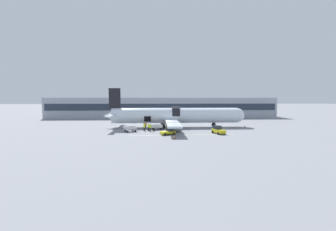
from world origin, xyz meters
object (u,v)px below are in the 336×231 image
Objects in this scene: ground_crew_loader_a at (150,127)px; ground_crew_helper at (144,127)px; ground_crew_supervisor at (144,126)px; baggage_cart_loading at (157,127)px; baggage_tug_mid at (168,132)px; ground_crew_marshal at (148,127)px; ground_crew_driver at (146,125)px; baggage_tug_lead at (218,130)px; airplane at (174,116)px; baggage_cart_queued at (131,129)px; ground_crew_loader_b at (167,125)px; suitcase_on_tarmac_upright at (154,130)px.

ground_crew_helper is (-1.40, 0.52, -0.04)m from ground_crew_loader_a.
baggage_cart_loading is at bearing -13.90° from ground_crew_supervisor.
baggage_tug_mid is 2.05× the size of ground_crew_marshal.
ground_crew_helper is at bearing -92.00° from ground_crew_driver.
baggage_tug_mid is 9.51m from ground_crew_supervisor.
ground_crew_driver is (-2.88, 2.02, 0.27)m from baggage_cart_loading.
baggage_tug_mid is at bearing -175.68° from baggage_tug_lead.
baggage_cart_loading is (-13.28, 6.14, -0.15)m from baggage_tug_lead.
baggage_cart_loading is at bearing 109.01° from baggage_tug_mid.
ground_crew_helper is (-0.13, -3.86, 0.03)m from ground_crew_driver.
ground_crew_driver is 0.93× the size of ground_crew_supervisor.
airplane reaches higher than baggage_cart_loading.
baggage_cart_queued is 4.43m from ground_crew_supervisor.
baggage_tug_lead is at bearing -24.82° from baggage_cart_loading.
baggage_tug_lead is at bearing -33.52° from ground_crew_loader_b.
ground_crew_loader_b is at bearing 23.28° from baggage_cart_queued.
baggage_tug_mid is 9.51m from baggage_cart_queued.
ground_crew_supervisor is 2.25× the size of suitcase_on_tarmac_upright.
baggage_tug_lead reaches higher than baggage_tug_mid.
baggage_cart_queued is at bearing -145.72° from airplane.
baggage_cart_queued is 4.61× the size of suitcase_on_tarmac_upright.
ground_crew_loader_a is at bearing -131.18° from airplane.
baggage_tug_mid is 2.14× the size of ground_crew_driver.
baggage_cart_loading is 3.53m from ground_crew_driver.
ground_crew_loader_b reaches higher than ground_crew_loader_a.
baggage_cart_loading is 6.55m from baggage_cart_queued.
ground_crew_loader_b is 5.53m from ground_crew_supervisor.
ground_crew_loader_b is at bearing -120.32° from airplane.
baggage_cart_queued is at bearing -164.38° from ground_crew_marshal.
ground_crew_marshal is at bearing 162.97° from baggage_tug_lead.
baggage_cart_queued is at bearing -177.71° from suitcase_on_tarmac_upright.
ground_crew_helper reaches higher than baggage_cart_loading.
baggage_tug_mid is at bearing -43.42° from ground_crew_helper.
ground_crew_loader_b reaches higher than ground_crew_helper.
ground_crew_loader_b reaches higher than baggage_cart_loading.
suitcase_on_tarmac_upright is at bearing -52.86° from ground_crew_supervisor.
baggage_cart_queued is 2.11× the size of ground_crew_marshal.
ground_crew_loader_a is 4.56m from ground_crew_driver.
ground_crew_loader_b is at bearing 90.03° from baggage_tug_mid.
ground_crew_loader_a is 1.49m from ground_crew_helper.
baggage_cart_loading is 2.25× the size of ground_crew_driver.
airplane is at bearing 40.68° from ground_crew_helper.
ground_crew_marshal is at bearing -137.15° from airplane.
baggage_cart_loading reaches higher than suitcase_on_tarmac_upright.
ground_crew_driver is 2.09× the size of suitcase_on_tarmac_upright.
ground_crew_loader_a is at bearing -65.12° from ground_crew_marshal.
baggage_tug_lead is 19.64m from baggage_cart_queued.
suitcase_on_tarmac_upright is (5.27, 0.21, -0.26)m from baggage_cart_queued.
airplane is 10.55× the size of baggage_cart_queued.
ground_crew_loader_a is at bearing 165.77° from baggage_tug_lead.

